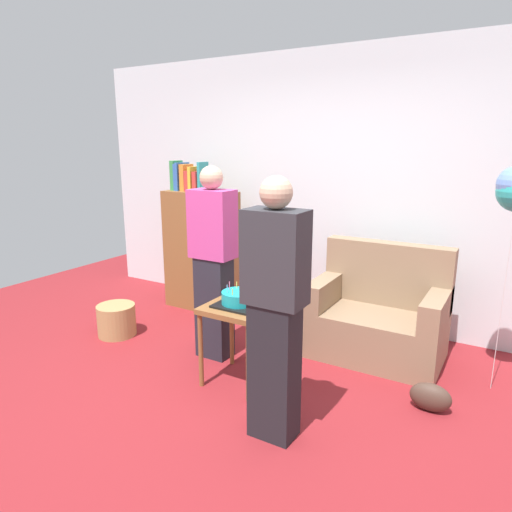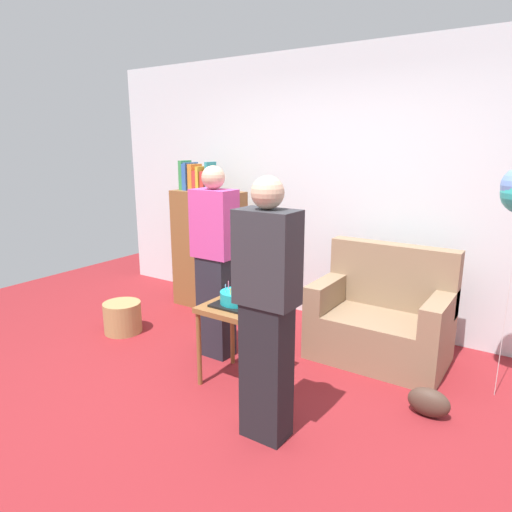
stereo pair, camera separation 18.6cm
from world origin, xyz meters
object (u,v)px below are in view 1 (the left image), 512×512
side_table (239,317)px  person_blowing_candles (213,263)px  couch (378,317)px  birthday_cake (239,299)px  wicker_basket (117,320)px  handbag (430,397)px  person_holding_cake (275,311)px  bookshelf (201,247)px

side_table → person_blowing_candles: bearing=147.5°
couch → birthday_cake: couch is taller
wicker_basket → birthday_cake: bearing=-5.4°
birthday_cake → handbag: bearing=13.7°
person_blowing_candles → handbag: size_ratio=5.82×
side_table → wicker_basket: (-1.49, 0.14, -0.38)m
handbag → couch: bearing=129.9°
side_table → person_holding_cake: person_holding_cake is taller
person_holding_cake → bookshelf: bearing=-17.2°
birthday_cake → person_blowing_candles: 0.53m
side_table → person_blowing_candles: size_ratio=0.38×
person_holding_cake → wicker_basket: (-2.04, 0.59, -0.68)m
birthday_cake → wicker_basket: (-1.49, 0.14, -0.52)m
couch → bookshelf: size_ratio=0.68×
bookshelf → wicker_basket: bearing=-102.3°
handbag → wicker_basket: bearing=-176.2°
person_holding_cake → wicker_basket: person_holding_cake is taller
handbag → person_blowing_candles: bearing=-178.1°
bookshelf → birthday_cake: bearing=-43.4°
couch → person_blowing_candles: bearing=-148.2°
side_table → handbag: bearing=13.7°
bookshelf → handbag: 2.82m
wicker_basket → person_blowing_candles: bearing=7.1°
birthday_cake → wicker_basket: 1.59m
birthday_cake → wicker_basket: size_ratio=0.89×
bookshelf → wicker_basket: (-0.23, -1.06, -0.54)m
person_blowing_candles → person_holding_cake: bearing=-14.0°
birthday_cake → side_table: bearing=43.8°
couch → bookshelf: bookshelf is taller
bookshelf → handbag: bookshelf is taller
person_blowing_candles → bookshelf: bearing=154.8°
wicker_basket → handbag: wicker_basket is taller
bookshelf → side_table: size_ratio=2.59×
wicker_basket → couch: bearing=21.1°
couch → wicker_basket: 2.44m
person_blowing_candles → side_table: bearing=-9.9°
side_table → wicker_basket: size_ratio=1.73×
bookshelf → person_holding_cake: person_holding_cake is taller
birthday_cake → handbag: 1.51m
handbag → birthday_cake: bearing=-166.3°
couch → person_holding_cake: 1.57m
person_blowing_candles → person_holding_cake: 1.21m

